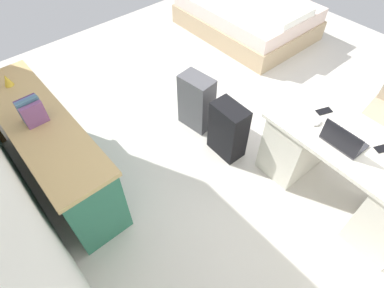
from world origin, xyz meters
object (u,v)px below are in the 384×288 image
(suitcase_black, at_px, (228,130))
(cell_phone_near_laptop, at_px, (383,148))
(suitcase_spare_grey, at_px, (196,102))
(credenza, at_px, (53,150))
(computer_mouse, at_px, (317,122))
(figurine_small, at_px, (7,80))
(cell_phone_by_mouse, at_px, (324,111))
(desk, at_px, (344,171))
(laptop, at_px, (343,140))
(bed, at_px, (247,16))

(suitcase_black, distance_m, cell_phone_near_laptop, 1.34)
(suitcase_spare_grey, bearing_deg, cell_phone_near_laptop, -172.57)
(credenza, relative_size, computer_mouse, 18.00)
(credenza, distance_m, computer_mouse, 2.32)
(suitcase_spare_grey, bearing_deg, credenza, 71.80)
(figurine_small, bearing_deg, cell_phone_near_laptop, -143.42)
(suitcase_spare_grey, relative_size, cell_phone_by_mouse, 4.66)
(desk, relative_size, suitcase_spare_grey, 2.31)
(laptop, bearing_deg, suitcase_spare_grey, 8.59)
(suitcase_black, distance_m, computer_mouse, 0.86)
(suitcase_black, bearing_deg, credenza, 62.68)
(bed, bearing_deg, desk, 147.97)
(credenza, xyz_separation_m, suitcase_black, (-0.81, -1.45, -0.09))
(bed, bearing_deg, suitcase_black, 128.01)
(desk, relative_size, bed, 0.77)
(figurine_small, bearing_deg, laptop, -143.93)
(figurine_small, bearing_deg, cell_phone_by_mouse, -136.56)
(suitcase_black, xyz_separation_m, computer_mouse, (-0.68, -0.30, 0.43))
(laptop, distance_m, cell_phone_by_mouse, 0.38)
(desk, height_order, cell_phone_near_laptop, cell_phone_near_laptop)
(computer_mouse, distance_m, figurine_small, 2.71)
(computer_mouse, bearing_deg, suitcase_black, 25.50)
(suitcase_black, distance_m, figurine_small, 2.08)
(desk, relative_size, cell_phone_near_laptop, 10.74)
(suitcase_black, xyz_separation_m, cell_phone_by_mouse, (-0.64, -0.47, 0.42))
(laptop, distance_m, computer_mouse, 0.27)
(suitcase_spare_grey, distance_m, cell_phone_near_laptop, 1.79)
(computer_mouse, relative_size, cell_phone_near_laptop, 0.74)
(suitcase_black, xyz_separation_m, laptop, (-0.94, -0.25, 0.47))
(cell_phone_by_mouse, xyz_separation_m, figurine_small, (2.03, 1.92, 0.11))
(credenza, distance_m, suitcase_black, 1.66)
(bed, bearing_deg, credenza, 102.16)
(cell_phone_near_laptop, bearing_deg, suitcase_black, 45.33)
(bed, xyz_separation_m, suitcase_black, (-1.54, 1.98, 0.06))
(credenza, height_order, suitcase_black, credenza)
(cell_phone_by_mouse, bearing_deg, computer_mouse, 124.69)
(suitcase_spare_grey, bearing_deg, desk, -174.87)
(credenza, distance_m, suitcase_spare_grey, 1.51)
(computer_mouse, bearing_deg, cell_phone_by_mouse, -74.73)
(laptop, bearing_deg, cell_phone_by_mouse, -36.82)
(computer_mouse, relative_size, figurine_small, 0.91)
(desk, height_order, bed, desk)
(cell_phone_near_laptop, bearing_deg, cell_phone_by_mouse, 22.57)
(credenza, distance_m, bed, 3.50)
(bed, distance_m, suitcase_black, 2.51)
(suitcase_spare_grey, bearing_deg, computer_mouse, -174.13)
(bed, xyz_separation_m, computer_mouse, (-2.23, 1.68, 0.49))
(figurine_small, bearing_deg, suitcase_spare_grey, -120.80)
(suitcase_black, height_order, cell_phone_near_laptop, cell_phone_near_laptop)
(credenza, height_order, suitcase_spare_grey, credenza)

